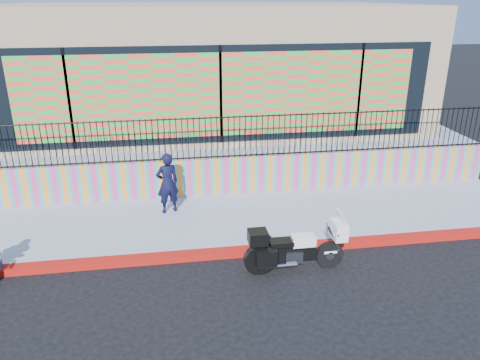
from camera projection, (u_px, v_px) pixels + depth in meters
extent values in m
plane|color=black|center=(244.00, 254.00, 10.71)|extent=(90.00, 90.00, 0.00)
cube|color=#B2170C|center=(244.00, 251.00, 10.68)|extent=(16.00, 0.30, 0.15)
cube|color=#97A1B6|center=(233.00, 220.00, 12.20)|extent=(16.00, 3.00, 0.15)
cube|color=#EA3D87|center=(225.00, 176.00, 13.44)|extent=(16.00, 0.20, 1.10)
cube|color=#97A1B6|center=(209.00, 131.00, 18.15)|extent=(16.00, 10.00, 1.25)
cube|color=tan|center=(208.00, 63.00, 17.00)|extent=(14.00, 8.00, 4.00)
cube|color=black|center=(221.00, 95.00, 13.45)|extent=(12.60, 0.04, 2.80)
cube|color=#F95537|center=(221.00, 95.00, 13.43)|extent=(11.48, 0.02, 2.40)
cylinder|color=black|center=(329.00, 255.00, 10.11)|extent=(0.60, 0.13, 0.60)
cylinder|color=black|center=(260.00, 260.00, 9.89)|extent=(0.60, 0.13, 0.60)
cube|color=black|center=(295.00, 251.00, 9.95)|extent=(0.86, 0.25, 0.31)
cube|color=silver|center=(293.00, 255.00, 9.97)|extent=(0.36, 0.31, 0.27)
cube|color=white|center=(303.00, 240.00, 9.88)|extent=(0.50, 0.29, 0.22)
cube|color=black|center=(281.00, 243.00, 9.81)|extent=(0.50, 0.31, 0.11)
cube|color=white|center=(339.00, 230.00, 9.92)|extent=(0.27, 0.47, 0.38)
cube|color=silver|center=(341.00, 217.00, 9.82)|extent=(0.17, 0.42, 0.31)
cube|color=black|center=(258.00, 237.00, 9.68)|extent=(0.40, 0.38, 0.27)
cube|color=black|center=(267.00, 259.00, 9.58)|extent=(0.44, 0.16, 0.36)
cube|color=black|center=(261.00, 245.00, 10.08)|extent=(0.44, 0.16, 0.36)
cube|color=white|center=(330.00, 251.00, 10.08)|extent=(0.29, 0.15, 0.05)
imported|color=black|center=(167.00, 183.00, 12.19)|extent=(0.69, 0.56, 1.63)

